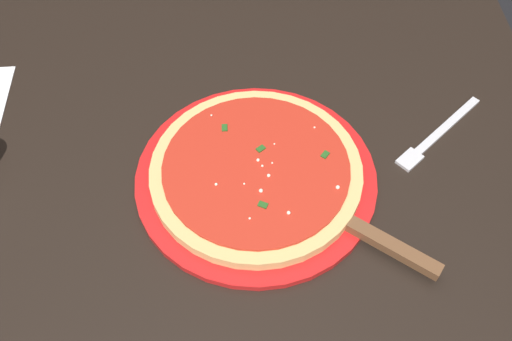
{
  "coord_description": "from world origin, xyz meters",
  "views": [
    {
      "loc": [
        0.04,
        -0.4,
        1.33
      ],
      "look_at": [
        0.05,
        0.03,
        0.75
      ],
      "focal_mm": 37.82,
      "sensor_mm": 36.0,
      "label": 1
    }
  ],
  "objects_px": {
    "serving_plate": "(256,177)",
    "pizza": "(256,170)",
    "fork": "(436,136)",
    "pizza_server": "(361,231)"
  },
  "relations": [
    {
      "from": "serving_plate",
      "to": "pizza",
      "type": "height_order",
      "value": "pizza"
    },
    {
      "from": "fork",
      "to": "serving_plate",
      "type": "bearing_deg",
      "value": -165.12
    },
    {
      "from": "pizza_server",
      "to": "fork",
      "type": "distance_m",
      "value": 0.21
    },
    {
      "from": "pizza",
      "to": "pizza_server",
      "type": "distance_m",
      "value": 0.16
    },
    {
      "from": "serving_plate",
      "to": "pizza_server",
      "type": "relative_size",
      "value": 1.61
    },
    {
      "from": "serving_plate",
      "to": "pizza",
      "type": "distance_m",
      "value": 0.01
    },
    {
      "from": "serving_plate",
      "to": "fork",
      "type": "height_order",
      "value": "serving_plate"
    },
    {
      "from": "serving_plate",
      "to": "pizza_server",
      "type": "bearing_deg",
      "value": -35.51
    },
    {
      "from": "fork",
      "to": "pizza_server",
      "type": "bearing_deg",
      "value": -129.21
    },
    {
      "from": "pizza",
      "to": "fork",
      "type": "xyz_separation_m",
      "value": [
        0.26,
        0.07,
        -0.02
      ]
    }
  ]
}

